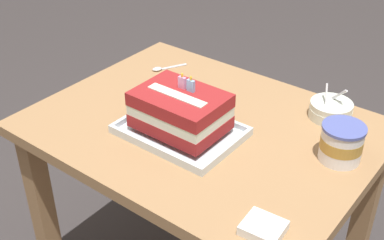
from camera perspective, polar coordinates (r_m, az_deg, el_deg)
name	(u,v)px	position (r m, az deg, el deg)	size (l,w,h in m)	color
dining_table	(203,160)	(1.56, 1.19, -4.48)	(0.97, 0.74, 0.77)	#9E754C
foil_tray	(181,132)	(1.44, -1.28, -1.30)	(0.33, 0.24, 0.02)	silver
birthday_cake	(180,110)	(1.40, -1.32, 1.09)	(0.24, 0.18, 0.15)	maroon
bowl_stack	(331,110)	(1.56, 15.25, 1.11)	(0.13, 0.13, 0.10)	silver
ice_cream_tub	(342,143)	(1.37, 16.37, -2.45)	(0.11, 0.11, 0.10)	white
serving_spoon_near_tray	(161,68)	(1.79, -3.47, 5.77)	(0.07, 0.12, 0.01)	silver
napkin_pile	(263,228)	(1.15, 7.98, -11.85)	(0.10, 0.09, 0.02)	white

